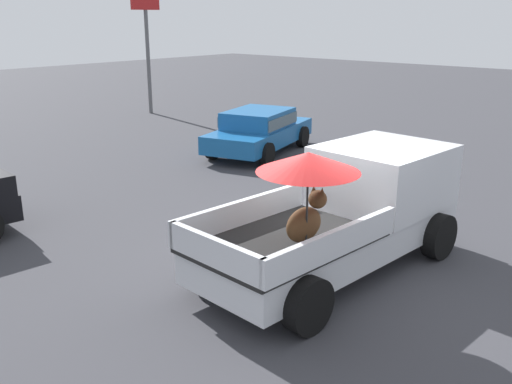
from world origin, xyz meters
name	(u,v)px	position (x,y,z in m)	size (l,w,h in m)	color
ground_plane	(330,270)	(0.00, 0.00, 0.00)	(80.00, 80.00, 0.00)	#38383D
pickup_truck_main	(349,209)	(0.41, -0.05, 0.99)	(5.17, 2.54, 2.26)	black
parked_sedan_near	(259,129)	(5.64, 6.45, 0.74)	(4.61, 2.81, 1.33)	black
motel_sign	(146,26)	(8.21, 14.87, 3.64)	(1.40, 0.16, 5.17)	#59595B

